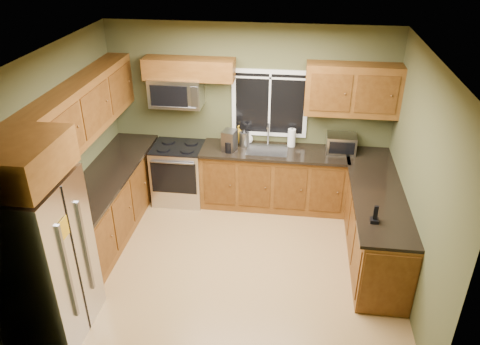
% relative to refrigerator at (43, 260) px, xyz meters
% --- Properties ---
extents(floor, '(4.20, 4.20, 0.00)m').
position_rel_refrigerator_xyz_m(floor, '(1.74, 1.30, -0.90)').
color(floor, olive).
rests_on(floor, ground).
extents(ceiling, '(4.20, 4.20, 0.00)m').
position_rel_refrigerator_xyz_m(ceiling, '(1.74, 1.30, 1.80)').
color(ceiling, white).
rests_on(ceiling, back_wall).
extents(back_wall, '(4.20, 0.00, 4.20)m').
position_rel_refrigerator_xyz_m(back_wall, '(1.74, 3.10, 0.45)').
color(back_wall, '#454728').
rests_on(back_wall, ground).
extents(front_wall, '(4.20, 0.00, 4.20)m').
position_rel_refrigerator_xyz_m(front_wall, '(1.74, -0.50, 0.45)').
color(front_wall, '#454728').
rests_on(front_wall, ground).
extents(left_wall, '(0.00, 3.60, 3.60)m').
position_rel_refrigerator_xyz_m(left_wall, '(-0.36, 1.30, 0.45)').
color(left_wall, '#454728').
rests_on(left_wall, ground).
extents(right_wall, '(0.00, 3.60, 3.60)m').
position_rel_refrigerator_xyz_m(right_wall, '(3.84, 1.30, 0.45)').
color(right_wall, '#454728').
rests_on(right_wall, ground).
extents(window, '(1.12, 0.03, 1.02)m').
position_rel_refrigerator_xyz_m(window, '(2.04, 3.08, 0.65)').
color(window, white).
rests_on(window, back_wall).
extents(base_cabinets_left, '(0.60, 2.65, 0.90)m').
position_rel_refrigerator_xyz_m(base_cabinets_left, '(-0.06, 1.78, -0.45)').
color(base_cabinets_left, brown).
rests_on(base_cabinets_left, ground).
extents(countertop_left, '(0.65, 2.65, 0.04)m').
position_rel_refrigerator_xyz_m(countertop_left, '(-0.04, 1.78, 0.02)').
color(countertop_left, black).
rests_on(countertop_left, base_cabinets_left).
extents(base_cabinets_back, '(2.17, 0.60, 0.90)m').
position_rel_refrigerator_xyz_m(base_cabinets_back, '(2.15, 2.80, -0.45)').
color(base_cabinets_back, brown).
rests_on(base_cabinets_back, ground).
extents(countertop_back, '(2.17, 0.65, 0.04)m').
position_rel_refrigerator_xyz_m(countertop_back, '(2.15, 2.78, 0.02)').
color(countertop_back, black).
rests_on(countertop_back, base_cabinets_back).
extents(base_cabinets_peninsula, '(0.60, 2.52, 0.90)m').
position_rel_refrigerator_xyz_m(base_cabinets_peninsula, '(3.54, 1.84, -0.45)').
color(base_cabinets_peninsula, brown).
rests_on(base_cabinets_peninsula, ground).
extents(countertop_peninsula, '(0.65, 2.50, 0.04)m').
position_rel_refrigerator_xyz_m(countertop_peninsula, '(3.51, 1.85, 0.02)').
color(countertop_peninsula, black).
rests_on(countertop_peninsula, base_cabinets_peninsula).
extents(upper_cabinets_left, '(0.33, 2.65, 0.72)m').
position_rel_refrigerator_xyz_m(upper_cabinets_left, '(-0.20, 1.78, 0.96)').
color(upper_cabinets_left, brown).
rests_on(upper_cabinets_left, left_wall).
extents(upper_cabinets_back_left, '(1.30, 0.33, 0.30)m').
position_rel_refrigerator_xyz_m(upper_cabinets_back_left, '(0.89, 2.94, 1.17)').
color(upper_cabinets_back_left, brown).
rests_on(upper_cabinets_back_left, back_wall).
extents(upper_cabinets_back_right, '(1.30, 0.33, 0.72)m').
position_rel_refrigerator_xyz_m(upper_cabinets_back_right, '(3.19, 2.94, 0.96)').
color(upper_cabinets_back_right, brown).
rests_on(upper_cabinets_back_right, back_wall).
extents(upper_cabinet_over_fridge, '(0.72, 0.90, 0.38)m').
position_rel_refrigerator_xyz_m(upper_cabinet_over_fridge, '(-0.00, 0.00, 1.13)').
color(upper_cabinet_over_fridge, brown).
rests_on(upper_cabinet_over_fridge, left_wall).
extents(refrigerator, '(0.74, 0.90, 1.80)m').
position_rel_refrigerator_xyz_m(refrigerator, '(0.00, 0.00, 0.00)').
color(refrigerator, '#B7B7BC').
rests_on(refrigerator, ground).
extents(range, '(0.76, 0.69, 0.94)m').
position_rel_refrigerator_xyz_m(range, '(0.69, 2.77, -0.43)').
color(range, '#B7B7BC').
rests_on(range, ground).
extents(microwave, '(0.76, 0.41, 0.42)m').
position_rel_refrigerator_xyz_m(microwave, '(0.69, 2.91, 0.83)').
color(microwave, '#B7B7BC').
rests_on(microwave, back_wall).
extents(sink, '(0.60, 0.42, 0.36)m').
position_rel_refrigerator_xyz_m(sink, '(2.04, 2.79, 0.05)').
color(sink, slate).
rests_on(sink, countertop_back).
extents(toaster_oven, '(0.42, 0.33, 0.26)m').
position_rel_refrigerator_xyz_m(toaster_oven, '(3.11, 2.86, 0.17)').
color(toaster_oven, '#B7B7BC').
rests_on(toaster_oven, countertop_back).
extents(coffee_maker, '(0.23, 0.28, 0.30)m').
position_rel_refrigerator_xyz_m(coffee_maker, '(1.49, 2.70, 0.18)').
color(coffee_maker, slate).
rests_on(coffee_maker, countertop_back).
extents(kettle, '(0.16, 0.16, 0.27)m').
position_rel_refrigerator_xyz_m(kettle, '(1.69, 2.88, 0.16)').
color(kettle, '#B7B7BC').
rests_on(kettle, countertop_back).
extents(paper_towel_roll, '(0.15, 0.15, 0.30)m').
position_rel_refrigerator_xyz_m(paper_towel_roll, '(2.39, 2.97, 0.17)').
color(paper_towel_roll, white).
rests_on(paper_towel_roll, countertop_back).
extents(soap_bottle_a, '(0.11, 0.11, 0.27)m').
position_rel_refrigerator_xyz_m(soap_bottle_a, '(1.59, 3.00, 0.17)').
color(soap_bottle_a, '#C48B12').
rests_on(soap_bottle_a, countertop_back).
extents(soap_bottle_c, '(0.15, 0.15, 0.18)m').
position_rel_refrigerator_xyz_m(soap_bottle_c, '(1.74, 3.00, 0.13)').
color(soap_bottle_c, white).
rests_on(soap_bottle_c, countertop_back).
extents(cordless_phone, '(0.10, 0.10, 0.21)m').
position_rel_refrigerator_xyz_m(cordless_phone, '(3.38, 1.07, 0.10)').
color(cordless_phone, black).
rests_on(cordless_phone, countertop_peninsula).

